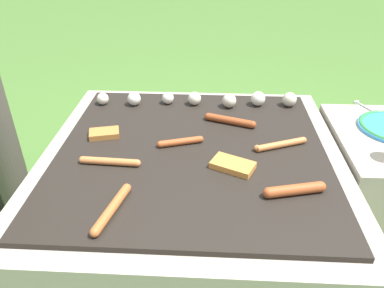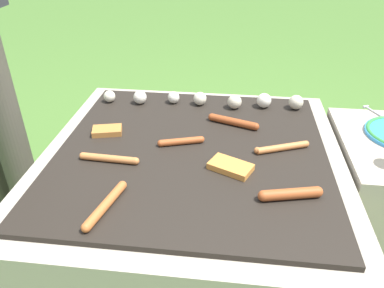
% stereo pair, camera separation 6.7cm
% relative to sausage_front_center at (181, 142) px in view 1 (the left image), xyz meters
% --- Properties ---
extents(ground_plane, '(14.00, 14.00, 0.00)m').
position_rel_sausage_front_center_xyz_m(ground_plane, '(0.04, -0.03, -0.46)').
color(ground_plane, '#47702D').
extents(grill, '(1.00, 1.00, 0.45)m').
position_rel_sausage_front_center_xyz_m(grill, '(0.04, -0.03, -0.24)').
color(grill, '#A89E8C').
rests_on(grill, ground_plane).
extents(side_ledge, '(0.43, 0.50, 0.45)m').
position_rel_sausage_front_center_xyz_m(side_ledge, '(0.77, 0.10, -0.24)').
color(side_ledge, '#A89E8C').
rests_on(side_ledge, ground_plane).
extents(sausage_front_center, '(0.15, 0.06, 0.02)m').
position_rel_sausage_front_center_xyz_m(sausage_front_center, '(0.00, 0.00, 0.00)').
color(sausage_front_center, '#A34C23').
rests_on(sausage_front_center, grill).
extents(sausage_front_right, '(0.18, 0.09, 0.02)m').
position_rel_sausage_front_center_xyz_m(sausage_front_right, '(0.33, 0.00, -0.00)').
color(sausage_front_right, '#C6753D').
rests_on(sausage_front_right, grill).
extents(sausage_front_left, '(0.19, 0.08, 0.03)m').
position_rel_sausage_front_center_xyz_m(sausage_front_left, '(0.17, 0.16, 0.00)').
color(sausage_front_left, '#93421E').
rests_on(sausage_front_left, grill).
extents(sausage_back_left, '(0.07, 0.20, 0.03)m').
position_rel_sausage_front_center_xyz_m(sausage_back_left, '(-0.15, -0.34, 0.00)').
color(sausage_back_left, '#B7602D').
rests_on(sausage_back_left, grill).
extents(sausage_back_right, '(0.20, 0.03, 0.02)m').
position_rel_sausage_front_center_xyz_m(sausage_back_right, '(-0.21, -0.13, -0.00)').
color(sausage_back_right, '#C6753D').
rests_on(sausage_back_right, grill).
extents(sausage_mid_left, '(0.18, 0.07, 0.03)m').
position_rel_sausage_front_center_xyz_m(sausage_mid_left, '(0.34, -0.24, 0.00)').
color(sausage_mid_left, '#A34C23').
rests_on(sausage_mid_left, grill).
extents(bread_slice_right, '(0.15, 0.12, 0.02)m').
position_rel_sausage_front_center_xyz_m(bread_slice_right, '(0.17, -0.13, -0.00)').
color(bread_slice_right, '#D18438').
rests_on(bread_slice_right, grill).
extents(bread_slice_left, '(0.11, 0.09, 0.02)m').
position_rel_sausage_front_center_xyz_m(bread_slice_left, '(-0.27, 0.04, -0.00)').
color(bread_slice_left, '#B27033').
rests_on(bread_slice_left, grill).
extents(mushroom_row, '(0.81, 0.08, 0.06)m').
position_rel_sausage_front_center_xyz_m(mushroom_row, '(0.08, 0.31, 0.02)').
color(mushroom_row, beige).
rests_on(mushroom_row, grill).
extents(fork_utensil, '(0.10, 0.20, 0.01)m').
position_rel_sausage_front_center_xyz_m(fork_utensil, '(0.74, 0.28, -0.01)').
color(fork_utensil, silver).
rests_on(fork_utensil, side_ledge).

